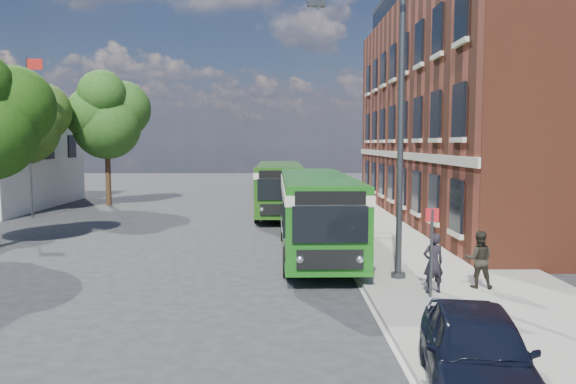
{
  "coord_description": "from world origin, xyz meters",
  "views": [
    {
      "loc": [
        1.61,
        -18.78,
        4.24
      ],
      "look_at": [
        1.92,
        4.53,
        2.2
      ],
      "focal_mm": 35.0,
      "sensor_mm": 36.0,
      "label": 1
    }
  ],
  "objects_px": {
    "bus_rear": "(279,184)",
    "parked_car": "(477,351)",
    "street_lamp": "(389,125)",
    "bus_front": "(316,206)"
  },
  "relations": [
    {
      "from": "bus_front",
      "to": "parked_car",
      "type": "xyz_separation_m",
      "value": [
        1.84,
        -12.44,
        -0.97
      ]
    },
    {
      "from": "bus_front",
      "to": "bus_rear",
      "type": "bearing_deg",
      "value": 96.96
    },
    {
      "from": "street_lamp",
      "to": "parked_car",
      "type": "bearing_deg",
      "value": -90.27
    },
    {
      "from": "parked_car",
      "to": "street_lamp",
      "type": "bearing_deg",
      "value": 100.19
    },
    {
      "from": "street_lamp",
      "to": "bus_front",
      "type": "bearing_deg",
      "value": 112.85
    },
    {
      "from": "street_lamp",
      "to": "bus_front",
      "type": "height_order",
      "value": "street_lamp"
    },
    {
      "from": "street_lamp",
      "to": "bus_front",
      "type": "xyz_separation_m",
      "value": [
        -1.88,
        4.46,
        -2.96
      ]
    },
    {
      "from": "bus_rear",
      "to": "parked_car",
      "type": "relative_size",
      "value": 2.52
    },
    {
      "from": "bus_rear",
      "to": "parked_car",
      "type": "xyz_separation_m",
      "value": [
        3.25,
        -24.0,
        -0.97
      ]
    },
    {
      "from": "street_lamp",
      "to": "bus_rear",
      "type": "relative_size",
      "value": 0.85
    }
  ]
}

